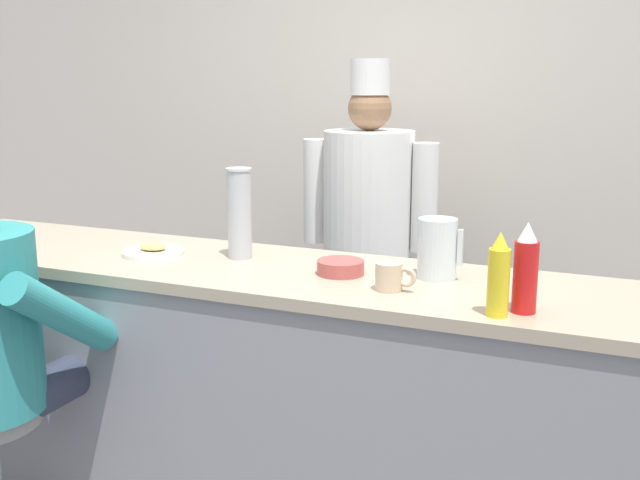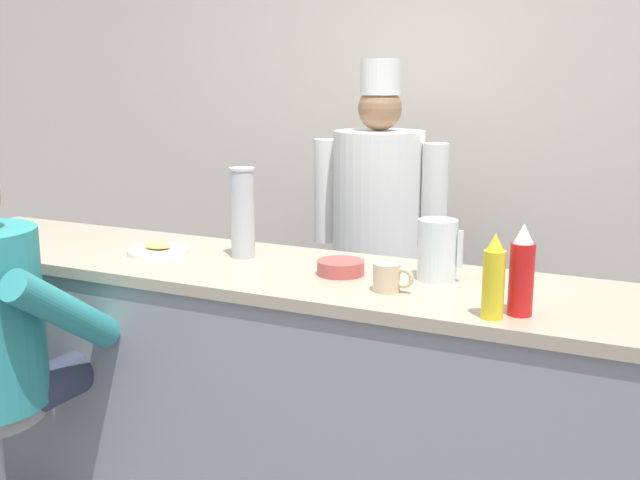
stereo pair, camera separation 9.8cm
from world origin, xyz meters
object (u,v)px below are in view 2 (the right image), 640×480
object	(u,v)px
water_pitcher_clear	(437,250)
cup_stack_steel	(243,213)
cereal_bowl	(341,267)
breakfast_plate	(158,250)
mustard_bottle_yellow	(494,279)
cook_in_whites_near	(378,224)
coffee_mug_tan	(388,277)
ketchup_bottle_red	(522,273)

from	to	relation	value
water_pitcher_clear	cup_stack_steel	bearing A→B (deg)	-179.53
water_pitcher_clear	cereal_bowl	world-z (taller)	water_pitcher_clear
breakfast_plate	cereal_bowl	bearing A→B (deg)	1.39
mustard_bottle_yellow	cook_in_whites_near	size ratio (longest dim) A/B	0.14
mustard_bottle_yellow	coffee_mug_tan	distance (m)	0.38
cereal_bowl	cup_stack_steel	world-z (taller)	cup_stack_steel
breakfast_plate	coffee_mug_tan	distance (m)	0.97
ketchup_bottle_red	cereal_bowl	size ratio (longest dim) A/B	1.62
mustard_bottle_yellow	cereal_bowl	size ratio (longest dim) A/B	1.49
ketchup_bottle_red	cook_in_whites_near	size ratio (longest dim) A/B	0.15
water_pitcher_clear	coffee_mug_tan	distance (m)	0.23
cup_stack_steel	cook_in_whites_near	distance (m)	1.08
water_pitcher_clear	cereal_bowl	bearing A→B (deg)	-166.02
breakfast_plate	cereal_bowl	size ratio (longest dim) A/B	1.44
coffee_mug_tan	cook_in_whites_near	world-z (taller)	cook_in_whites_near
coffee_mug_tan	cup_stack_steel	xyz separation A→B (m)	(-0.64, 0.20, 0.12)
breakfast_plate	cup_stack_steel	distance (m)	0.37
water_pitcher_clear	cereal_bowl	size ratio (longest dim) A/B	1.25
water_pitcher_clear	cook_in_whites_near	distance (m)	1.23
cereal_bowl	cup_stack_steel	xyz separation A→B (m)	(-0.42, 0.07, 0.14)
cereal_bowl	coffee_mug_tan	size ratio (longest dim) A/B	1.23
ketchup_bottle_red	coffee_mug_tan	world-z (taller)	ketchup_bottle_red
breakfast_plate	cook_in_whites_near	bearing A→B (deg)	69.07
cereal_bowl	cook_in_whites_near	world-z (taller)	cook_in_whites_near
water_pitcher_clear	cook_in_whites_near	world-z (taller)	cook_in_whites_near
water_pitcher_clear	cup_stack_steel	xyz separation A→B (m)	(-0.73, -0.01, 0.07)
water_pitcher_clear	cook_in_whites_near	xyz separation A→B (m)	(-0.62, 1.05, -0.15)
water_pitcher_clear	ketchup_bottle_red	bearing A→B (deg)	-39.47
water_pitcher_clear	cereal_bowl	xyz separation A→B (m)	(-0.31, -0.08, -0.08)
mustard_bottle_yellow	cereal_bowl	distance (m)	0.63
mustard_bottle_yellow	coffee_mug_tan	xyz separation A→B (m)	(-0.35, 0.12, -0.07)
water_pitcher_clear	breakfast_plate	size ratio (longest dim) A/B	0.87
cereal_bowl	cook_in_whites_near	size ratio (longest dim) A/B	0.09
water_pitcher_clear	breakfast_plate	distance (m)	1.06
mustard_bottle_yellow	coffee_mug_tan	world-z (taller)	mustard_bottle_yellow
cook_in_whites_near	cereal_bowl	bearing A→B (deg)	-74.70
ketchup_bottle_red	coffee_mug_tan	distance (m)	0.42
coffee_mug_tan	cook_in_whites_near	bearing A→B (deg)	112.75
cup_stack_steel	cereal_bowl	bearing A→B (deg)	-9.50
ketchup_bottle_red	water_pitcher_clear	world-z (taller)	ketchup_bottle_red
breakfast_plate	coffee_mug_tan	world-z (taller)	coffee_mug_tan
ketchup_bottle_red	coffee_mug_tan	size ratio (longest dim) A/B	1.99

